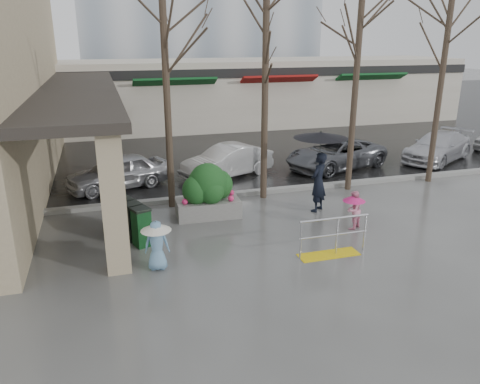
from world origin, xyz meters
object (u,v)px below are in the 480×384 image
woman (319,161)px  child_pink (353,207)px  child_blue (157,241)px  tree_east (447,35)px  planter (208,191)px  car_a (117,172)px  car_c (336,154)px  tree_midwest (266,40)px  tree_west (164,46)px  handrail (332,241)px  tree_mideast (358,52)px  car_d (438,147)px  news_boxes (129,219)px  car_b (227,161)px

woman → child_pink: bearing=63.0°
child_pink → child_blue: child_blue is taller
tree_east → planter: tree_east is taller
car_a → car_c: same height
tree_midwest → child_pink: tree_midwest is taller
tree_west → tree_east: bearing=0.0°
handrail → child_pink: bearing=45.2°
car_a → tree_mideast: bearing=54.0°
planter → car_d: planter is taller
tree_west → car_c: size_ratio=1.50×
tree_mideast → news_boxes: tree_mideast is taller
tree_mideast → car_b: tree_mideast is taller
tree_midwest → car_c: size_ratio=1.54×
car_c → child_blue: bearing=-67.1°
tree_east → car_c: tree_east is taller
handrail → car_c: (4.04, 7.54, 0.25)m
tree_east → car_b: size_ratio=1.88×
car_b → car_d: bearing=67.0°
tree_mideast → planter: size_ratio=3.27×
news_boxes → car_a: 4.66m
tree_west → car_a: bearing=122.7°
child_blue → car_a: size_ratio=0.33×
tree_east → car_b: tree_east is taller
child_pink → planter: bearing=-61.4°
car_c → car_d: size_ratio=1.04×
child_pink → planter: size_ratio=0.57×
planter → car_b: 4.42m
car_a → car_b: 4.28m
tree_midwest → planter: bearing=-151.4°
car_c → news_boxes: bearing=-78.3°
tree_mideast → tree_east: (3.50, -0.00, 0.52)m
news_boxes → tree_west: bearing=33.9°
tree_mideast → tree_west: bearing=-180.0°
tree_west → car_d: 13.49m
handrail → car_d: size_ratio=0.44×
car_b → car_d: 9.80m
tree_west → news_boxes: 5.25m
tree_midwest → car_d: tree_midwest is taller
woman → car_d: bearing=169.6°
child_blue → car_d: size_ratio=0.28×
planter → car_b: bearing=67.3°
tree_mideast → woman: (-2.08, -1.74, -3.21)m
news_boxes → car_c: 10.16m
tree_mideast → news_boxes: 9.34m
tree_mideast → car_b: bearing=143.4°
tree_west → planter: (0.95, -1.22, -4.27)m
car_c → car_b: bearing=-108.5°
handrail → news_boxes: bearing=151.4°
planter → car_b: planter is taller
child_blue → car_a: bearing=-75.2°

